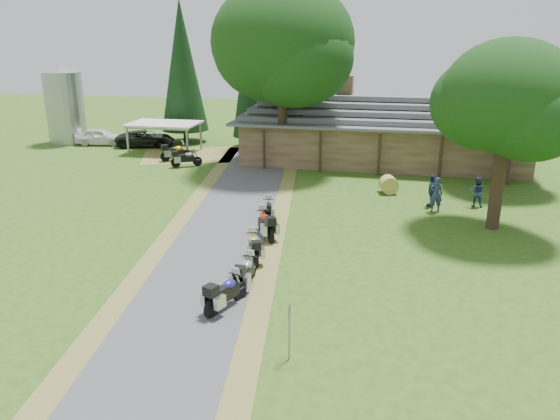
% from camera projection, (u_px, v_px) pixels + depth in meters
% --- Properties ---
extents(ground, '(120.00, 120.00, 0.00)m').
position_uv_depth(ground, '(191.00, 294.00, 20.29)').
color(ground, '#305116').
rests_on(ground, ground).
extents(driveway, '(51.95, 51.95, 0.00)m').
position_uv_depth(driveway, '(214.00, 253.00, 24.11)').
color(driveway, '#414143').
rests_on(driveway, ground).
extents(lodge, '(21.40, 9.40, 4.90)m').
position_uv_depth(lodge, '(382.00, 129.00, 40.62)').
color(lodge, brown).
rests_on(lodge, ground).
extents(silo, '(3.47, 3.47, 6.57)m').
position_uv_depth(silo, '(65.00, 105.00, 47.30)').
color(silo, gray).
rests_on(silo, ground).
extents(carport, '(5.58, 3.76, 2.39)m').
position_uv_depth(carport, '(165.00, 138.00, 44.00)').
color(carport, white).
rests_on(carport, ground).
extents(car_white_sedan, '(3.27, 5.76, 1.81)m').
position_uv_depth(car_white_sedan, '(100.00, 134.00, 46.95)').
color(car_white_sedan, silver).
rests_on(car_white_sedan, ground).
extents(car_dark_suv, '(3.54, 5.73, 2.04)m').
position_uv_depth(car_dark_suv, '(145.00, 135.00, 46.24)').
color(car_dark_suv, black).
rests_on(car_dark_suv, ground).
extents(motorcycle_row_a, '(1.31, 2.06, 1.34)m').
position_uv_depth(motorcycle_row_a, '(226.00, 291.00, 19.08)').
color(motorcycle_row_a, navy).
rests_on(motorcycle_row_a, ground).
extents(motorcycle_row_b, '(0.72, 1.90, 1.28)m').
position_uv_depth(motorcycle_row_b, '(246.00, 271.00, 20.75)').
color(motorcycle_row_b, '#989B9F').
rests_on(motorcycle_row_b, ground).
extents(motorcycle_row_c, '(1.27, 1.96, 1.28)m').
position_uv_depth(motorcycle_row_c, '(254.00, 246.00, 23.18)').
color(motorcycle_row_c, yellow).
rests_on(motorcycle_row_c, ground).
extents(motorcycle_row_d, '(1.60, 2.12, 1.41)m').
position_uv_depth(motorcycle_row_d, '(266.00, 223.00, 25.81)').
color(motorcycle_row_d, '#B62208').
rests_on(motorcycle_row_d, ground).
extents(motorcycle_row_e, '(0.92, 1.88, 1.23)m').
position_uv_depth(motorcycle_row_e, '(268.00, 209.00, 28.01)').
color(motorcycle_row_e, black).
rests_on(motorcycle_row_e, ground).
extents(motorcycle_carport_a, '(2.06, 1.84, 1.43)m').
position_uv_depth(motorcycle_carport_a, '(176.00, 151.00, 41.28)').
color(motorcycle_carport_a, yellow).
rests_on(motorcycle_carport_a, ground).
extents(motorcycle_carport_b, '(2.05, 1.54, 1.36)m').
position_uv_depth(motorcycle_carport_b, '(186.00, 157.00, 39.36)').
color(motorcycle_carport_b, slate).
rests_on(motorcycle_carport_b, ground).
extents(person_a, '(0.70, 0.55, 2.26)m').
position_uv_depth(person_a, '(436.00, 191.00, 29.36)').
color(person_a, navy).
rests_on(person_a, ground).
extents(person_b, '(0.63, 0.50, 2.01)m').
position_uv_depth(person_b, '(477.00, 189.00, 30.23)').
color(person_b, navy).
rests_on(person_b, ground).
extents(person_c, '(0.57, 0.69, 2.13)m').
position_uv_depth(person_c, '(432.00, 188.00, 30.25)').
color(person_c, navy).
rests_on(person_c, ground).
extents(hay_bale, '(1.24, 1.17, 1.05)m').
position_uv_depth(hay_bale, '(389.00, 185.00, 32.93)').
color(hay_bale, '#A6913D').
rests_on(hay_bale, ground).
extents(sign_post, '(0.34, 0.06, 1.89)m').
position_uv_depth(sign_post, '(289.00, 332.00, 15.96)').
color(sign_post, gray).
rests_on(sign_post, ground).
extents(oak_lodge_left, '(9.73, 9.73, 13.97)m').
position_uv_depth(oak_lodge_left, '(283.00, 68.00, 37.25)').
color(oak_lodge_left, black).
rests_on(oak_lodge_left, ground).
extents(oak_lodge_right, '(6.57, 6.57, 9.89)m').
position_uv_depth(oak_lodge_right, '(514.00, 107.00, 33.47)').
color(oak_lodge_right, black).
rests_on(oak_lodge_right, ground).
extents(oak_driveway, '(6.25, 6.25, 10.44)m').
position_uv_depth(oak_driveway, '(505.00, 123.00, 25.54)').
color(oak_driveway, black).
rests_on(oak_driveway, ground).
extents(cedar_near, '(3.59, 3.59, 12.94)m').
position_uv_depth(cedar_near, '(253.00, 69.00, 44.44)').
color(cedar_near, black).
rests_on(cedar_near, ground).
extents(cedar_far, '(4.05, 4.05, 12.05)m').
position_uv_depth(cedar_far, '(183.00, 72.00, 46.72)').
color(cedar_far, black).
rests_on(cedar_far, ground).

